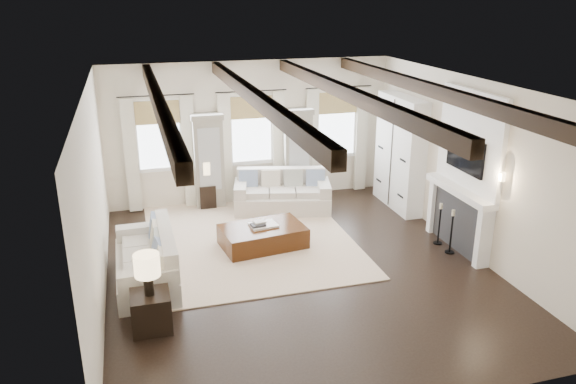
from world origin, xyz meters
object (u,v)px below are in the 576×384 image
object	(u,v)px
sofa_left	(150,262)
ottoman	(263,237)
side_table_back	(207,196)
sofa_back	(282,195)
side_table_front	(151,311)

from	to	relation	value
sofa_left	ottoman	distance (m)	2.29
ottoman	side_table_back	size ratio (longest dim) A/B	2.89
sofa_back	ottoman	world-z (taller)	sofa_back
sofa_back	sofa_left	world-z (taller)	same
side_table_front	side_table_back	xyz separation A→B (m)	(1.48, 4.66, -0.01)
ottoman	side_table_back	xyz separation A→B (m)	(-0.71, 2.39, 0.06)
sofa_left	side_table_front	distance (m)	1.45
ottoman	side_table_back	distance (m)	2.50
sofa_left	side_table_back	size ratio (longest dim) A/B	3.93
sofa_back	ottoman	distance (m)	1.97
ottoman	sofa_back	bearing A→B (deg)	56.21
ottoman	side_table_front	world-z (taller)	side_table_front
sofa_left	ottoman	size ratio (longest dim) A/B	1.36
side_table_back	sofa_back	bearing A→B (deg)	-21.83
side_table_front	sofa_left	bearing A→B (deg)	87.65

